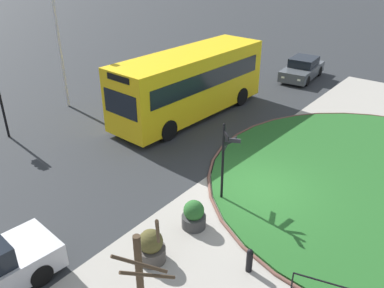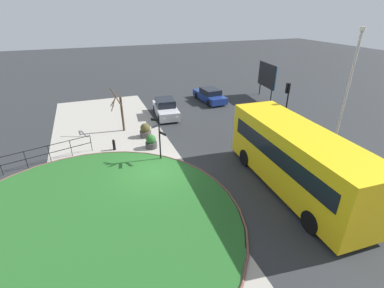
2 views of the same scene
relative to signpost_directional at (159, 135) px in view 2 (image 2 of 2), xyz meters
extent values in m
plane|color=#282B2D|center=(1.28, -0.67, -1.75)|extent=(120.00, 120.00, 0.00)
cube|color=#9E998E|center=(1.28, -2.68, -1.74)|extent=(32.00, 7.99, 0.02)
cylinder|color=#235B23|center=(4.65, -4.57, -1.70)|extent=(13.72, 13.72, 0.10)
torus|color=brown|center=(4.65, -4.57, -1.70)|extent=(14.03, 14.03, 0.11)
cylinder|color=black|center=(-0.06, 0.03, -0.32)|extent=(0.09, 0.09, 2.88)
sphere|color=black|center=(-0.06, 0.03, 1.17)|extent=(0.10, 0.10, 0.10)
cube|color=black|center=(-0.24, -0.19, 0.91)|extent=(0.34, 0.38, 0.15)
cube|color=black|center=(0.08, -0.24, 0.63)|extent=(0.26, 0.48, 0.15)
cube|color=black|center=(0.29, -0.02, 0.45)|extent=(0.62, 0.13, 0.15)
cube|color=black|center=(0.26, 0.16, 0.17)|extent=(0.57, 0.25, 0.15)
cylinder|color=black|center=(-2.47, -2.54, -1.42)|extent=(0.18, 0.18, 0.66)
sphere|color=black|center=(-2.47, -2.54, -1.06)|extent=(0.17, 0.17, 0.17)
cube|color=black|center=(-2.21, -6.43, -0.64)|extent=(1.37, 4.96, 0.03)
cube|color=black|center=(-2.21, -6.43, -1.14)|extent=(1.37, 4.96, 0.03)
cylinder|color=black|center=(-2.88, -3.96, -1.19)|extent=(0.04, 0.04, 1.12)
cylinder|color=black|center=(-2.55, -5.19, -1.19)|extent=(0.04, 0.04, 1.12)
cylinder|color=black|center=(-2.21, -6.43, -1.19)|extent=(0.04, 0.04, 1.12)
cylinder|color=black|center=(-1.88, -7.67, -1.19)|extent=(0.04, 0.04, 1.12)
cylinder|color=black|center=(-1.54, -8.91, -1.19)|extent=(0.04, 0.04, 1.12)
cube|color=yellow|center=(5.37, 5.73, 0.05)|extent=(9.32, 3.03, 3.06)
cube|color=black|center=(5.31, 4.43, 0.48)|extent=(8.09, 0.41, 0.88)
cube|color=black|center=(5.43, 7.03, 0.48)|extent=(8.09, 0.41, 0.88)
cube|color=black|center=(0.76, 5.96, 0.20)|extent=(0.12, 2.11, 1.10)
cube|color=black|center=(0.76, 5.96, 1.36)|extent=(0.09, 1.42, 0.28)
cylinder|color=black|center=(2.37, 4.69, -1.25)|extent=(1.01, 0.35, 1.00)
cylinder|color=black|center=(2.49, 7.06, -1.25)|extent=(1.01, 0.35, 1.00)
cylinder|color=black|center=(8.26, 4.40, -1.25)|extent=(1.01, 0.35, 1.00)
cylinder|color=black|center=(8.37, 6.78, -1.25)|extent=(1.01, 0.35, 1.00)
cube|color=navy|center=(-10.13, 7.85, -1.26)|extent=(4.54, 2.01, 0.64)
cube|color=black|center=(-9.96, 7.86, -0.68)|extent=(2.16, 1.65, 0.52)
cube|color=#EAEACC|center=(-12.32, 7.19, -1.22)|extent=(0.03, 0.20, 0.12)
cube|color=#EAEACC|center=(-12.39, 8.22, -1.22)|extent=(0.03, 0.20, 0.12)
cylinder|color=black|center=(-11.46, 6.98, -1.43)|extent=(0.65, 0.26, 0.64)
cylinder|color=black|center=(-11.56, 8.54, -1.43)|extent=(0.65, 0.26, 0.64)
cylinder|color=black|center=(-8.71, 7.16, -1.43)|extent=(0.65, 0.26, 0.64)
cylinder|color=black|center=(-8.81, 8.72, -1.43)|extent=(0.65, 0.26, 0.64)
cube|color=#B7B7BC|center=(-7.51, 2.49, -1.21)|extent=(4.26, 2.08, 0.73)
cube|color=black|center=(-7.67, 2.51, -0.55)|extent=(2.09, 1.68, 0.61)
cube|color=#EAEACC|center=(-5.40, 2.82, -1.18)|extent=(0.04, 0.20, 0.12)
cube|color=#EAEACC|center=(-5.49, 1.80, -1.18)|extent=(0.04, 0.20, 0.12)
cylinder|color=black|center=(-6.16, 3.15, -1.43)|extent=(0.66, 0.28, 0.64)
cylinder|color=black|center=(-6.30, 1.61, -1.43)|extent=(0.66, 0.28, 0.64)
cylinder|color=black|center=(-8.71, 3.38, -1.43)|extent=(0.66, 0.28, 0.64)
cylinder|color=black|center=(-8.85, 1.84, -1.43)|extent=(0.66, 0.28, 0.64)
cylinder|color=black|center=(-2.01, 10.83, -0.04)|extent=(0.11, 0.11, 3.43)
cube|color=black|center=(-2.21, 10.88, 1.28)|extent=(0.31, 0.31, 0.78)
sphere|color=black|center=(-2.36, 10.91, 1.53)|extent=(0.16, 0.16, 0.16)
sphere|color=black|center=(-2.36, 10.91, 1.28)|extent=(0.16, 0.16, 0.16)
sphere|color=green|center=(-2.36, 10.91, 1.04)|extent=(0.16, 0.16, 0.16)
cylinder|color=#B7B7BC|center=(2.16, 11.92, 1.96)|extent=(0.16, 0.16, 7.42)
cylinder|color=silver|center=(2.16, 11.92, 5.78)|extent=(0.32, 0.32, 0.22)
cylinder|color=black|center=(-10.47, 14.02, -0.57)|extent=(0.12, 0.12, 2.37)
cylinder|color=black|center=(-7.95, 13.72, -0.57)|extent=(0.12, 0.12, 2.37)
cube|color=#1E66B2|center=(-9.21, 13.87, 0.61)|extent=(3.38, 0.52, 2.30)
cube|color=black|center=(-9.22, 13.80, 0.61)|extent=(3.47, 0.44, 2.40)
cylinder|color=#47423D|center=(-3.84, -0.11, -1.52)|extent=(0.83, 0.83, 0.47)
sphere|color=#4C4723|center=(-3.84, -0.11, -1.06)|extent=(0.71, 0.71, 0.71)
cylinder|color=#383838|center=(-1.89, -0.14, -1.54)|extent=(0.78, 0.78, 0.43)
sphere|color=#286028|center=(-1.89, -0.14, -1.10)|extent=(0.67, 0.67, 0.67)
cylinder|color=#423323|center=(-5.56, -1.45, -0.39)|extent=(0.17, 0.17, 2.72)
cylinder|color=#423323|center=(-5.79, -1.98, 0.38)|extent=(1.14, 0.56, 0.76)
cylinder|color=#423323|center=(-5.90, -1.87, 0.69)|extent=(0.92, 0.77, 0.71)
cylinder|color=#423323|center=(-5.25, -1.78, 1.04)|extent=(0.76, 0.72, 1.32)
camera|label=1|loc=(-10.01, -6.42, 6.50)|focal=37.27mm
camera|label=2|loc=(15.01, -3.56, 6.93)|focal=26.10mm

